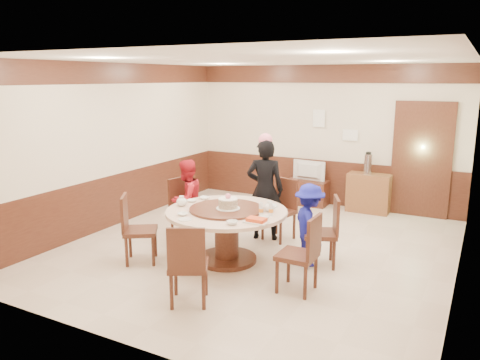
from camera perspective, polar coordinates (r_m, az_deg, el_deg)
The scene contains 30 objects.
room at distance 6.95m, azimuth 2.49°, elevation 0.13°, with size 6.00×6.04×2.84m.
banquet_table at distance 6.58m, azimuth -1.64°, elevation -5.49°, with size 1.69×1.69×0.78m.
chair_0 at distance 6.61m, azimuth 9.88°, elevation -7.68°, with size 0.58×0.58×0.97m.
chair_1 at distance 7.56m, azimuth 4.83°, elevation -4.95°, with size 0.53×0.54×0.97m.
chair_2 at distance 7.66m, azimuth -6.50°, elevation -4.76°, with size 0.54×0.53×0.97m.
chair_3 at distance 6.78m, azimuth -12.17°, elevation -7.28°, with size 0.61×0.61×0.97m.
chair_4 at distance 5.50m, azimuth -6.26°, elevation -11.82°, with size 0.60×0.60×0.97m.
chair_5 at distance 5.80m, azimuth 7.15°, elevation -10.53°, with size 0.45×0.44×0.97m.
person_standing at distance 7.44m, azimuth 3.05°, elevation -1.18°, with size 0.59×0.39×1.62m, color black.
person_red at distance 7.53m, azimuth -6.52°, elevation -2.38°, with size 0.63×0.49×1.29m, color red.
person_blue at distance 6.51m, azimuth 8.44°, elevation -5.43°, with size 0.74×0.43×1.15m, color navy.
birthday_cake at distance 6.45m, azimuth -1.47°, elevation -2.86°, with size 0.33×0.33×0.22m.
teapot_left at distance 6.76m, azimuth -7.13°, elevation -2.65°, with size 0.17×0.15×0.13m, color white.
teapot_right at distance 6.44m, azimuth 3.63°, elevation -3.34°, with size 0.17×0.15×0.13m, color white.
bowl_0 at distance 7.11m, azimuth -4.35°, elevation -2.20°, with size 0.15×0.15×0.04m, color white.
bowl_1 at distance 5.88m, azimuth -0.95°, elevation -5.23°, with size 0.15×0.15×0.05m, color white.
bowl_2 at distance 6.31m, azimuth -6.97°, elevation -4.16°, with size 0.14×0.14×0.03m, color white.
bowl_3 at distance 6.12m, azimuth 2.97°, elevation -4.56°, with size 0.13×0.13×0.04m, color white.
bowl_4 at distance 6.97m, azimuth -5.89°, elevation -2.54°, with size 0.13×0.13×0.03m, color white.
saucer_near at distance 6.12m, azimuth -6.72°, elevation -4.78°, with size 0.18×0.18×0.01m, color white.
saucer_far at distance 6.75m, azimuth 3.78°, elevation -3.08°, with size 0.18×0.18×0.01m, color white.
shrimp_platter at distance 5.95m, azimuth 2.02°, elevation -4.97°, with size 0.30×0.20×0.06m.
bottle_0 at distance 6.25m, azimuth 2.58°, elevation -3.63°, with size 0.06×0.06×0.16m, color white.
bottle_1 at distance 6.25m, azimuth 3.80°, elevation -3.65°, with size 0.06×0.06×0.16m, color white.
tv_stand at distance 9.69m, azimuth 8.14°, elevation -1.49°, with size 0.85×0.45×0.50m, color #442015.
television at distance 9.59m, azimuth 8.23°, elevation 1.12°, with size 0.69×0.09×0.40m, color gray.
side_cabinet at distance 9.36m, azimuth 15.42°, elevation -1.53°, with size 0.80×0.40×0.75m, color brown.
thermos at distance 9.25m, azimuth 15.33°, elevation 1.90°, with size 0.15×0.15×0.38m, color silver.
notice_left at distance 9.60m, azimuth 9.58°, elevation 7.42°, with size 0.25×0.00×0.35m, color white.
notice_right at distance 9.44m, azimuth 13.27°, elevation 5.35°, with size 0.30×0.00×0.22m, color white.
Camera 1 is at (2.92, -6.12, 2.55)m, focal length 35.00 mm.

